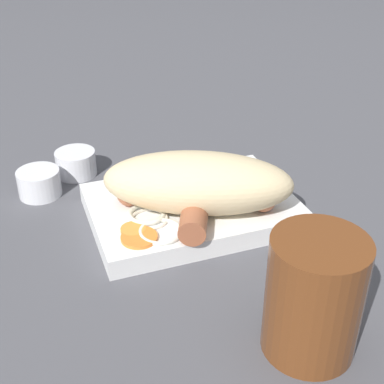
% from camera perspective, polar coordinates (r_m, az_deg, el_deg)
% --- Properties ---
extents(ground_plane, '(3.00, 3.00, 0.00)m').
position_cam_1_polar(ground_plane, '(0.58, -0.00, -2.66)').
color(ground_plane, '#4C4C51').
extents(food_tray, '(0.22, 0.15, 0.02)m').
position_cam_1_polar(food_tray, '(0.58, -0.00, -1.77)').
color(food_tray, white).
rests_on(food_tray, ground_plane).
extents(bread_roll, '(0.21, 0.15, 0.06)m').
position_cam_1_polar(bread_roll, '(0.54, 1.09, 1.09)').
color(bread_roll, beige).
rests_on(bread_roll, food_tray).
extents(sausage, '(0.15, 0.14, 0.03)m').
position_cam_1_polar(sausage, '(0.55, 0.42, -0.47)').
color(sausage, '#9E5638').
rests_on(sausage, food_tray).
extents(pickled_veggies, '(0.07, 0.08, 0.01)m').
position_cam_1_polar(pickled_veggies, '(0.53, -4.62, -3.46)').
color(pickled_veggies, orange).
rests_on(pickled_veggies, food_tray).
extents(condiment_cup_near, '(0.05, 0.05, 0.03)m').
position_cam_1_polar(condiment_cup_near, '(0.68, -12.27, 2.89)').
color(condiment_cup_near, white).
rests_on(condiment_cup_near, ground_plane).
extents(condiment_cup_far, '(0.05, 0.05, 0.03)m').
position_cam_1_polar(condiment_cup_far, '(0.64, -15.96, 0.81)').
color(condiment_cup_far, white).
rests_on(condiment_cup_far, ground_plane).
extents(drink_glass, '(0.07, 0.07, 0.10)m').
position_cam_1_polar(drink_glass, '(0.42, 12.85, -10.82)').
color(drink_glass, brown).
rests_on(drink_glass, ground_plane).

